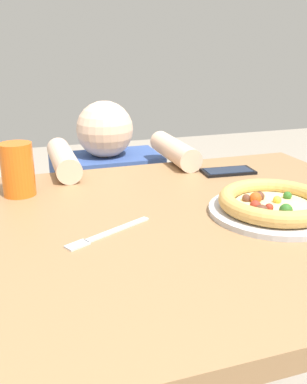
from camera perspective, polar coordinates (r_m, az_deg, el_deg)
dining_table at (r=0.97m, az=2.85°, el=-10.18°), size 1.11×0.86×0.75m
pizza_near at (r=0.97m, az=15.81°, el=-1.63°), size 0.29×0.29×0.05m
drink_cup_colored at (r=1.09m, az=-17.73°, el=2.90°), size 0.08×0.08×0.13m
fork at (r=0.85m, az=-6.41°, el=-5.61°), size 0.19×0.11×0.00m
cell_phone at (r=1.25m, az=9.94°, el=2.75°), size 0.16×0.08×0.01m
diner_seated at (r=1.63m, az=-5.94°, el=-5.75°), size 0.42×0.52×0.92m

